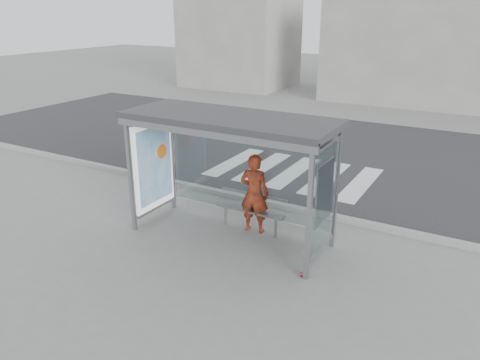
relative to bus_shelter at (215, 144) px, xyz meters
name	(u,v)px	position (x,y,z in m)	size (l,w,h in m)	color
ground	(230,237)	(0.37, -0.06, -1.98)	(80.00, 80.00, 0.00)	slate
road	(337,153)	(0.37, 6.94, -1.98)	(30.00, 10.00, 0.01)	#272729
curb	(271,203)	(0.37, 1.89, -1.92)	(30.00, 0.18, 0.12)	gray
crosswalk	(293,172)	(-0.13, 4.44, -1.98)	(4.55, 3.00, 0.00)	silver
bus_shelter	(215,144)	(0.00, 0.00, 0.00)	(4.25, 1.65, 2.62)	gray
building_left	(240,35)	(-9.63, 17.94, 1.02)	(6.00, 5.00, 6.00)	gray
building_center	(411,51)	(0.37, 17.94, 0.52)	(8.00, 5.00, 5.00)	gray
person	(254,193)	(0.66, 0.48, -1.11)	(0.64, 0.42, 1.74)	#C24E12
bench	(251,210)	(0.59, 0.44, -1.49)	(1.58, 0.31, 0.82)	slate
soda_can	(304,274)	(2.31, -0.70, -1.95)	(0.07, 0.07, 0.14)	#C83B48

